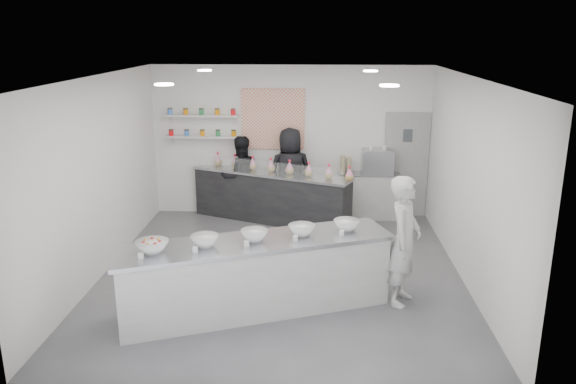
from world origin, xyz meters
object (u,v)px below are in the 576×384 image
(espresso_machine, at_px, (377,162))
(espresso_ledge, at_px, (368,196))
(staff_right, at_px, (290,173))
(woman_prep, at_px, (404,241))
(prep_counter, at_px, (255,276))
(back_bar, at_px, (271,197))
(staff_left, at_px, (240,177))

(espresso_machine, bearing_deg, espresso_ledge, 180.00)
(staff_right, bearing_deg, woman_prep, 101.44)
(prep_counter, distance_m, staff_right, 3.97)
(back_bar, relative_size, staff_left, 1.95)
(back_bar, xyz_separation_m, espresso_machine, (2.07, 0.30, 0.65))
(back_bar, relative_size, espresso_machine, 5.30)
(espresso_machine, xyz_separation_m, staff_left, (-2.70, -0.05, -0.33))
(woman_prep, height_order, staff_left, woman_prep)
(back_bar, height_order, staff_right, staff_right)
(staff_left, relative_size, staff_right, 0.91)
(back_bar, bearing_deg, espresso_machine, 31.06)
(staff_right, bearing_deg, espresso_ledge, 167.92)
(espresso_machine, bearing_deg, staff_left, -178.89)
(prep_counter, bearing_deg, espresso_machine, 42.88)
(back_bar, xyz_separation_m, espresso_ledge, (1.91, 0.30, -0.04))
(back_bar, distance_m, espresso_machine, 2.19)
(woman_prep, distance_m, staff_left, 4.50)
(espresso_ledge, height_order, woman_prep, woman_prep)
(prep_counter, distance_m, espresso_machine, 4.51)
(woman_prep, bearing_deg, prep_counter, 121.33)
(staff_left, bearing_deg, espresso_ledge, 157.49)
(espresso_machine, xyz_separation_m, staff_right, (-1.70, -0.05, -0.24))
(prep_counter, bearing_deg, back_bar, 70.63)
(staff_right, bearing_deg, back_bar, 20.38)
(staff_left, bearing_deg, espresso_machine, 157.42)
(espresso_machine, height_order, staff_left, staff_left)
(prep_counter, relative_size, espresso_machine, 6.02)
(prep_counter, relative_size, back_bar, 1.14)
(prep_counter, xyz_separation_m, back_bar, (-0.09, 3.69, -0.00))
(espresso_ledge, height_order, espresso_machine, espresso_machine)
(espresso_ledge, bearing_deg, staff_right, -178.06)
(prep_counter, distance_m, staff_left, 4.02)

